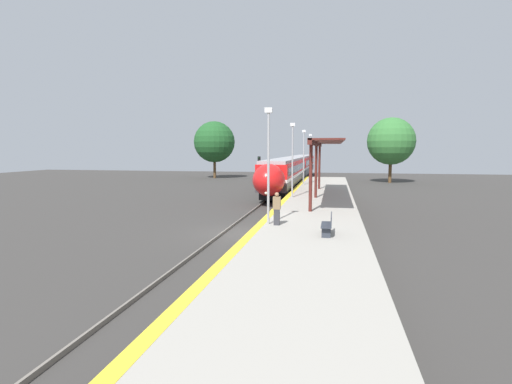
# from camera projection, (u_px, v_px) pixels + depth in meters

# --- Properties ---
(ground_plane) EXTENTS (120.00, 120.00, 0.00)m
(ground_plane) POSITION_uv_depth(u_px,v_px,m) (237.00, 233.00, 22.33)
(ground_plane) COLOR #383533
(rail_left) EXTENTS (0.08, 90.00, 0.15)m
(rail_left) POSITION_uv_depth(u_px,v_px,m) (225.00, 231.00, 22.46)
(rail_left) COLOR slate
(rail_left) RESTS_ON ground_plane
(rail_right) EXTENTS (0.08, 90.00, 0.15)m
(rail_right) POSITION_uv_depth(u_px,v_px,m) (250.00, 232.00, 22.18)
(rail_right) COLOR slate
(rail_right) RESTS_ON ground_plane
(train) EXTENTS (2.78, 46.09, 3.68)m
(train) POSITION_uv_depth(u_px,v_px,m) (294.00, 168.00, 53.59)
(train) COLOR black
(train) RESTS_ON ground_plane
(platform_right) EXTENTS (5.14, 64.00, 1.06)m
(platform_right) POSITION_uv_depth(u_px,v_px,m) (312.00, 227.00, 21.48)
(platform_right) COLOR #9E998E
(platform_right) RESTS_ON ground_plane
(platform_bench) EXTENTS (0.44, 1.58, 0.89)m
(platform_bench) POSITION_uv_depth(u_px,v_px,m) (328.00, 224.00, 16.93)
(platform_bench) COLOR #2D333D
(platform_bench) RESTS_ON platform_right
(person_waiting) EXTENTS (0.36, 0.22, 1.59)m
(person_waiting) POSITION_uv_depth(u_px,v_px,m) (277.00, 208.00, 19.11)
(person_waiting) COLOR #333338
(person_waiting) RESTS_ON platform_right
(railway_signal) EXTENTS (0.28, 0.28, 3.95)m
(railway_signal) POSITION_uv_depth(u_px,v_px,m) (259.00, 171.00, 41.37)
(railway_signal) COLOR #59595E
(railway_signal) RESTS_ON ground_plane
(lamppost_near) EXTENTS (0.36, 0.20, 5.59)m
(lamppost_near) POSITION_uv_depth(u_px,v_px,m) (268.00, 159.00, 19.11)
(lamppost_near) COLOR #9E9EA3
(lamppost_near) RESTS_ON platform_right
(lamppost_mid) EXTENTS (0.36, 0.20, 5.59)m
(lamppost_mid) POSITION_uv_depth(u_px,v_px,m) (292.00, 155.00, 29.99)
(lamppost_mid) COLOR #9E9EA3
(lamppost_mid) RESTS_ON platform_right
(lamppost_far) EXTENTS (0.36, 0.20, 5.59)m
(lamppost_far) POSITION_uv_depth(u_px,v_px,m) (304.00, 154.00, 40.88)
(lamppost_far) COLOR #9E9EA3
(lamppost_far) RESTS_ON platform_right
(lamppost_farthest) EXTENTS (0.36, 0.20, 5.59)m
(lamppost_farthest) POSITION_uv_depth(u_px,v_px,m) (310.00, 153.00, 51.76)
(lamppost_farthest) COLOR #9E9EA3
(lamppost_farthest) RESTS_ON platform_right
(station_canopy) EXTENTS (2.02, 16.67, 4.25)m
(station_canopy) POSITION_uv_depth(u_px,v_px,m) (324.00, 145.00, 29.57)
(station_canopy) COLOR #511E19
(station_canopy) RESTS_ON platform_right
(background_tree_left) EXTENTS (6.62, 6.62, 9.19)m
(background_tree_left) POSITION_uv_depth(u_px,v_px,m) (214.00, 142.00, 64.59)
(background_tree_left) COLOR brown
(background_tree_left) RESTS_ON ground_plane
(background_tree_right) EXTENTS (6.55, 6.55, 9.08)m
(background_tree_right) POSITION_uv_depth(u_px,v_px,m) (391.00, 141.00, 55.44)
(background_tree_right) COLOR brown
(background_tree_right) RESTS_ON ground_plane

